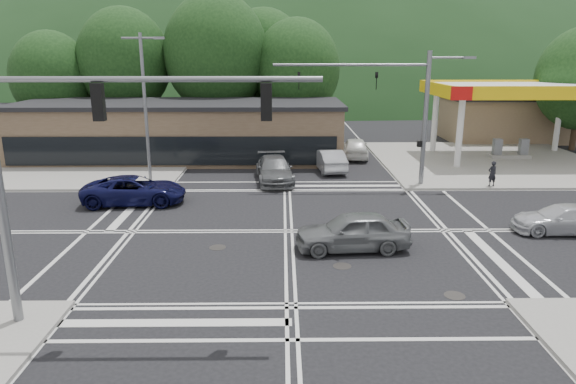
{
  "coord_description": "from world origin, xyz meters",
  "views": [
    {
      "loc": [
        -0.27,
        -22.12,
        7.88
      ],
      "look_at": [
        -0.01,
        1.67,
        1.4
      ],
      "focal_mm": 32.0,
      "sensor_mm": 36.0,
      "label": 1
    }
  ],
  "objects_px": {
    "car_silver_east": "(562,219)",
    "car_northbound": "(274,170)",
    "car_grey_center": "(352,231)",
    "car_queue_b": "(355,148)",
    "car_queue_a": "(329,160)",
    "pedestrian": "(492,174)",
    "car_blue_west": "(134,190)"
  },
  "relations": [
    {
      "from": "car_queue_a",
      "to": "car_northbound",
      "type": "xyz_separation_m",
      "value": [
        -3.72,
        -3.09,
        0.02
      ]
    },
    {
      "from": "car_queue_b",
      "to": "car_blue_west",
      "type": "bearing_deg",
      "value": 47.32
    },
    {
      "from": "car_grey_center",
      "to": "car_queue_b",
      "type": "distance_m",
      "value": 19.33
    },
    {
      "from": "car_grey_center",
      "to": "car_northbound",
      "type": "relative_size",
      "value": 0.88
    },
    {
      "from": "car_silver_east",
      "to": "pedestrian",
      "type": "relative_size",
      "value": 2.88
    },
    {
      "from": "car_queue_a",
      "to": "car_queue_b",
      "type": "relative_size",
      "value": 0.98
    },
    {
      "from": "car_grey_center",
      "to": "pedestrian",
      "type": "distance_m",
      "value": 13.73
    },
    {
      "from": "car_grey_center",
      "to": "pedestrian",
      "type": "height_order",
      "value": "pedestrian"
    },
    {
      "from": "car_queue_b",
      "to": "pedestrian",
      "type": "bearing_deg",
      "value": 131.42
    },
    {
      "from": "car_silver_east",
      "to": "car_queue_a",
      "type": "height_order",
      "value": "car_queue_a"
    },
    {
      "from": "car_grey_center",
      "to": "car_queue_a",
      "type": "height_order",
      "value": "car_grey_center"
    },
    {
      "from": "car_blue_west",
      "to": "pedestrian",
      "type": "distance_m",
      "value": 20.68
    },
    {
      "from": "car_queue_a",
      "to": "pedestrian",
      "type": "height_order",
      "value": "pedestrian"
    },
    {
      "from": "car_queue_a",
      "to": "car_northbound",
      "type": "height_order",
      "value": "car_northbound"
    },
    {
      "from": "car_blue_west",
      "to": "car_northbound",
      "type": "bearing_deg",
      "value": -61.49
    },
    {
      "from": "car_blue_west",
      "to": "pedestrian",
      "type": "bearing_deg",
      "value": -86.03
    },
    {
      "from": "car_silver_east",
      "to": "car_northbound",
      "type": "bearing_deg",
      "value": -123.13
    },
    {
      "from": "car_queue_b",
      "to": "pedestrian",
      "type": "relative_size",
      "value": 3.07
    },
    {
      "from": "car_grey_center",
      "to": "car_northbound",
      "type": "xyz_separation_m",
      "value": [
        -3.37,
        11.6,
        -0.02
      ]
    },
    {
      "from": "car_queue_a",
      "to": "pedestrian",
      "type": "relative_size",
      "value": 3.0
    },
    {
      "from": "car_blue_west",
      "to": "car_queue_b",
      "type": "bearing_deg",
      "value": -52.04
    },
    {
      "from": "car_grey_center",
      "to": "car_queue_b",
      "type": "bearing_deg",
      "value": 167.48
    },
    {
      "from": "car_grey_center",
      "to": "car_queue_b",
      "type": "height_order",
      "value": "car_grey_center"
    },
    {
      "from": "car_queue_a",
      "to": "car_northbound",
      "type": "relative_size",
      "value": 0.86
    },
    {
      "from": "car_blue_west",
      "to": "car_northbound",
      "type": "height_order",
      "value": "car_northbound"
    },
    {
      "from": "car_queue_b",
      "to": "car_grey_center",
      "type": "bearing_deg",
      "value": 86.86
    },
    {
      "from": "car_blue_west",
      "to": "car_silver_east",
      "type": "relative_size",
      "value": 1.23
    },
    {
      "from": "car_grey_center",
      "to": "car_queue_a",
      "type": "distance_m",
      "value": 14.7
    },
    {
      "from": "car_silver_east",
      "to": "car_queue_a",
      "type": "xyz_separation_m",
      "value": [
        -9.39,
        12.72,
        0.12
      ]
    },
    {
      "from": "car_silver_east",
      "to": "car_northbound",
      "type": "xyz_separation_m",
      "value": [
        -13.12,
        9.63,
        0.14
      ]
    },
    {
      "from": "car_blue_west",
      "to": "car_grey_center",
      "type": "xyz_separation_m",
      "value": [
        10.82,
        -6.8,
        0.05
      ]
    },
    {
      "from": "car_queue_b",
      "to": "pedestrian",
      "type": "xyz_separation_m",
      "value": [
        6.89,
        -9.36,
        0.11
      ]
    }
  ]
}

